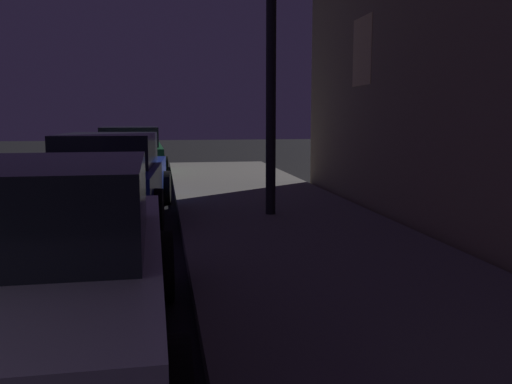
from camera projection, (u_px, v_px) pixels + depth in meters
car_white at (28, 270)px, 3.64m from camera, size 2.04×4.07×1.43m
car_blue at (109, 176)px, 9.29m from camera, size 2.14×4.44×1.43m
car_green at (130, 152)px, 15.67m from camera, size 2.12×4.14×1.43m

